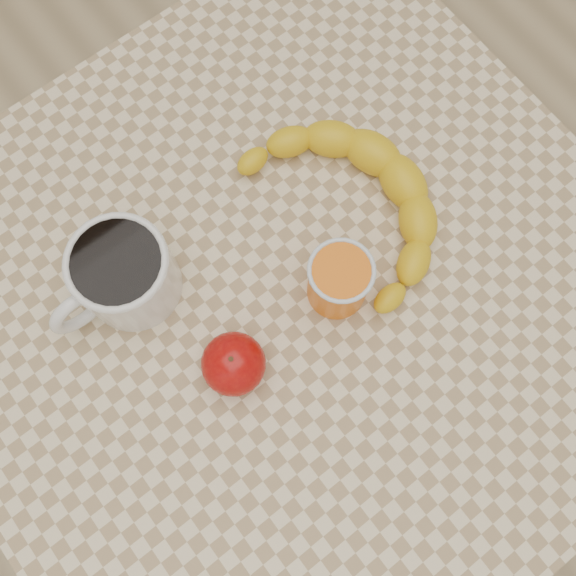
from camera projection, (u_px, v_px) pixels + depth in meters
ground at (288, 379)px, 1.45m from camera, size 3.00×3.00×0.00m
table at (288, 310)px, 0.81m from camera, size 0.80×0.80×0.75m
coffee_mug at (122, 275)px, 0.68m from camera, size 0.15×0.11×0.09m
orange_juice_glass at (339, 281)px, 0.69m from camera, size 0.07×0.07×0.08m
apple at (233, 364)px, 0.68m from camera, size 0.08×0.08×0.06m
banana at (353, 205)px, 0.73m from camera, size 0.26×0.34×0.05m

